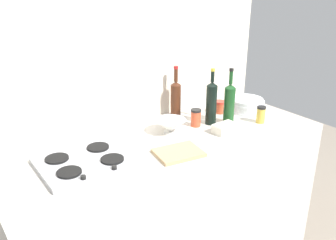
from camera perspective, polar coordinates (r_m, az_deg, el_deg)
name	(u,v)px	position (r m, az deg, el deg)	size (l,w,h in m)	color
counter_block	(168,210)	(2.19, 0.00, -13.98)	(1.80, 0.70, 0.90)	beige
backsplash_panel	(132,86)	(2.19, -5.77, 5.37)	(1.90, 0.06, 2.23)	beige
stovetop_hob	(85,162)	(1.76, -12.98, -6.42)	(0.42, 0.35, 0.04)	#B2B2B7
plate_stack	(247,105)	(2.43, 12.32, 2.37)	(0.23, 0.23, 0.09)	white
wine_bottle_leftmost	(176,98)	(2.26, 1.23, 3.55)	(0.06, 0.06, 0.32)	#472314
wine_bottle_mid_left	(211,102)	(2.15, 6.86, 2.80)	(0.06, 0.06, 0.34)	black
wine_bottle_mid_right	(229,102)	(2.18, 9.61, 2.74)	(0.07, 0.07, 0.34)	#19471E
mixing_bowl	(171,126)	(2.04, 0.40, -0.91)	(0.18, 0.18, 0.08)	white
butter_dish	(225,128)	(2.08, 8.96, -1.28)	(0.14, 0.08, 0.05)	silver
condiment_jar_front	(196,118)	(2.14, 4.41, 0.37)	(0.06, 0.06, 0.10)	#C64C2D
condiment_jar_rear	(220,107)	(2.37, 8.20, 2.07)	(0.07, 0.07, 0.08)	#C64C2D
condiment_jar_spare	(261,114)	(2.25, 14.44, 0.85)	(0.05, 0.05, 0.10)	gold
cutting_board	(178,153)	(1.81, 1.66, -5.18)	(0.23, 0.18, 0.02)	tan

